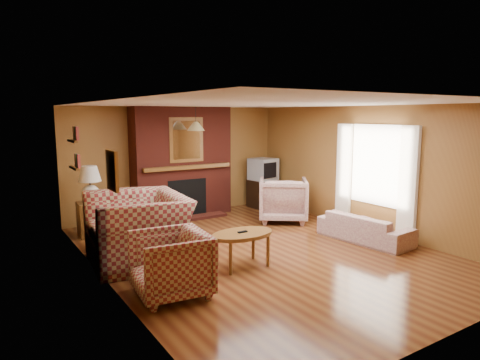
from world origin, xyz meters
TOP-DOWN VIEW (x-y plane):
  - floor at (0.00, 0.00)m, footprint 6.50×6.50m
  - ceiling at (0.00, 0.00)m, footprint 6.50×6.50m
  - wall_back at (0.00, 3.25)m, footprint 6.50×0.00m
  - wall_front at (0.00, -3.25)m, footprint 6.50×0.00m
  - wall_left at (-2.50, 0.00)m, footprint 0.00×6.50m
  - wall_right at (2.50, 0.00)m, footprint 0.00×6.50m
  - fireplace at (0.00, 2.98)m, footprint 2.20×0.82m
  - window_right at (2.45, -0.20)m, footprint 0.10×1.85m
  - bookshelf at (-2.44, 1.90)m, footprint 0.09×0.55m
  - botanical_print at (-2.47, -0.30)m, footprint 0.05×0.40m
  - pendant_light at (0.00, 2.30)m, footprint 0.36×0.36m
  - plaid_loveseat at (-1.85, 0.66)m, footprint 1.54×1.72m
  - plaid_armchair at (-1.95, -0.81)m, footprint 0.98×0.96m
  - floral_sofa at (1.90, -0.51)m, footprint 0.82×1.73m
  - floral_armchair at (1.59, 1.44)m, footprint 1.39×1.39m
  - coffee_table at (-0.64, -0.43)m, footprint 0.97×0.60m
  - side_table at (-2.10, 2.45)m, footprint 0.50×0.50m
  - table_lamp at (-2.10, 2.45)m, footprint 0.41×0.41m
  - tv_stand at (2.05, 2.80)m, footprint 0.62×0.56m
  - crt_tv at (2.05, 2.79)m, footprint 0.66×0.65m

SIDE VIEW (x-z plane):
  - floor at x=0.00m, z-range 0.00..0.00m
  - floral_sofa at x=1.90m, z-range 0.00..0.49m
  - side_table at x=-2.10m, z-range 0.00..0.63m
  - tv_stand at x=2.05m, z-range 0.00..0.67m
  - plaid_armchair at x=-1.95m, z-range 0.00..0.81m
  - floral_armchair at x=1.59m, z-range 0.00..0.92m
  - coffee_table at x=-0.64m, z-range 0.19..0.73m
  - plaid_loveseat at x=-1.85m, z-range 0.00..1.03m
  - crt_tv at x=2.05m, z-range 0.67..1.19m
  - table_lamp at x=-2.10m, z-range 0.67..1.35m
  - window_right at x=2.45m, z-range 0.13..2.13m
  - fireplace at x=0.00m, z-range -0.02..2.38m
  - wall_back at x=0.00m, z-range -2.05..4.45m
  - wall_front at x=0.00m, z-range -2.05..4.45m
  - wall_left at x=-2.50m, z-range -2.05..4.45m
  - wall_right at x=2.50m, z-range -2.05..4.45m
  - botanical_print at x=-2.47m, z-range 1.30..1.80m
  - bookshelf at x=-2.44m, z-range 1.31..2.02m
  - pendant_light at x=0.00m, z-range 1.76..2.24m
  - ceiling at x=0.00m, z-range 2.40..2.40m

